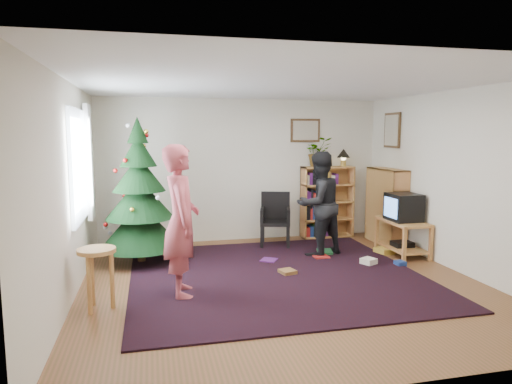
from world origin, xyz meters
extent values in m
plane|color=brown|center=(0.00, 0.00, 0.00)|extent=(5.00, 5.00, 0.00)
plane|color=white|center=(0.00, 0.00, 2.50)|extent=(5.00, 5.00, 0.00)
cube|color=silver|center=(0.00, 2.50, 1.25)|extent=(5.00, 0.02, 2.50)
cube|color=silver|center=(0.00, -2.50, 1.25)|extent=(5.00, 0.02, 2.50)
cube|color=silver|center=(-2.50, 0.00, 1.25)|extent=(0.02, 5.00, 2.50)
cube|color=silver|center=(2.50, 0.00, 1.25)|extent=(0.02, 5.00, 2.50)
cube|color=black|center=(0.00, 0.30, 0.01)|extent=(3.80, 3.60, 0.02)
cube|color=silver|center=(-2.47, 0.60, 1.50)|extent=(0.04, 1.20, 1.40)
cube|color=white|center=(-2.43, 1.30, 1.50)|extent=(0.06, 0.35, 1.60)
cube|color=#4C3319|center=(1.15, 2.48, 1.95)|extent=(0.55, 0.03, 0.42)
cube|color=beige|center=(1.15, 2.48, 1.95)|extent=(0.47, 0.01, 0.34)
cube|color=#4C3319|center=(2.48, 1.75, 1.95)|extent=(0.03, 0.50, 0.60)
cube|color=beige|center=(2.48, 1.75, 1.95)|extent=(0.01, 0.42, 0.52)
cylinder|color=#3F2816|center=(-1.77, 1.38, 0.11)|extent=(0.11, 0.11, 0.23)
cone|color=black|center=(-1.77, 1.38, 0.56)|extent=(1.18, 1.18, 0.67)
cone|color=black|center=(-1.77, 1.38, 0.96)|extent=(0.99, 0.99, 0.59)
cone|color=black|center=(-1.77, 1.38, 1.33)|extent=(0.76, 0.76, 0.52)
cone|color=black|center=(-1.77, 1.38, 1.65)|extent=(0.53, 0.53, 0.46)
cone|color=black|center=(-1.77, 1.38, 1.95)|extent=(0.30, 0.30, 0.38)
cube|color=#C37F45|center=(1.55, 2.34, 0.65)|extent=(0.95, 0.30, 1.30)
cube|color=#C37F45|center=(1.55, 2.34, 1.29)|extent=(0.95, 0.30, 0.03)
cube|color=#C37F45|center=(2.34, 1.62, 0.65)|extent=(0.30, 0.95, 1.30)
cube|color=#C37F45|center=(2.34, 1.62, 1.29)|extent=(0.30, 0.95, 0.03)
cube|color=#C37F45|center=(2.22, 0.87, 0.53)|extent=(0.50, 0.90, 0.04)
cube|color=#C37F45|center=(2.00, 0.45, 0.26)|extent=(0.05, 0.05, 0.51)
cube|color=#C37F45|center=(2.44, 0.45, 0.26)|extent=(0.05, 0.05, 0.51)
cube|color=#C37F45|center=(2.00, 1.29, 0.26)|extent=(0.05, 0.05, 0.51)
cube|color=#C37F45|center=(2.44, 1.29, 0.26)|extent=(0.05, 0.05, 0.51)
cube|color=#C37F45|center=(2.22, 0.87, 0.12)|extent=(0.46, 0.86, 0.03)
cube|color=black|center=(2.22, 0.87, 0.17)|extent=(0.30, 0.25, 0.08)
cube|color=black|center=(2.22, 0.87, 0.76)|extent=(0.44, 0.48, 0.42)
cube|color=#5189DD|center=(1.99, 0.87, 0.76)|extent=(0.01, 0.38, 0.30)
cube|color=black|center=(0.43, 1.87, 0.40)|extent=(0.61, 0.61, 0.05)
cube|color=black|center=(0.43, 2.09, 0.65)|extent=(0.49, 0.19, 0.49)
cube|color=black|center=(0.21, 1.66, 0.20)|extent=(0.06, 0.06, 0.40)
cube|color=black|center=(0.64, 1.66, 0.20)|extent=(0.06, 0.06, 0.40)
cube|color=black|center=(0.21, 2.09, 0.20)|extent=(0.06, 0.06, 0.40)
cube|color=black|center=(0.64, 2.09, 0.20)|extent=(0.06, 0.06, 0.40)
cylinder|color=#C37F45|center=(-2.19, -0.39, 0.65)|extent=(0.41, 0.41, 0.05)
cylinder|color=#C37F45|center=(-2.05, -0.39, 0.32)|extent=(0.05, 0.05, 0.63)
cylinder|color=#C37F45|center=(-2.27, -0.26, 0.32)|extent=(0.05, 0.05, 0.63)
cylinder|color=#C37F45|center=(-2.27, -0.52, 0.32)|extent=(0.05, 0.05, 0.63)
imported|color=#B34751|center=(-1.27, -0.15, 0.89)|extent=(0.43, 0.65, 1.78)
imported|color=black|center=(0.93, 1.16, 0.81)|extent=(0.95, 0.85, 1.62)
imported|color=gray|center=(1.35, 2.34, 1.56)|extent=(0.50, 0.44, 0.53)
cylinder|color=#A57F33|center=(1.85, 2.34, 1.35)|extent=(0.10, 0.10, 0.10)
sphere|color=#FFD88C|center=(1.85, 2.34, 1.46)|extent=(0.10, 0.10, 0.10)
cone|color=black|center=(1.85, 2.34, 1.54)|extent=(0.24, 0.24, 0.16)
cube|color=#A51E19|center=(0.90, 0.98, 0.04)|extent=(0.20, 0.20, 0.08)
cube|color=navy|center=(1.86, 0.32, 0.04)|extent=(0.20, 0.20, 0.08)
cube|color=#1E592D|center=(1.06, 1.21, 0.04)|extent=(0.20, 0.20, 0.08)
cube|color=gold|center=(1.98, 0.99, 0.04)|extent=(0.20, 0.20, 0.08)
cube|color=brown|center=(0.17, 0.31, 0.04)|extent=(0.20, 0.20, 0.08)
cube|color=beige|center=(1.45, 0.47, 0.04)|extent=(0.20, 0.20, 0.08)
cube|color=#4C1959|center=(0.08, 0.97, 0.04)|extent=(0.20, 0.20, 0.08)
camera|label=1|loc=(-1.61, -5.42, 1.91)|focal=32.00mm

